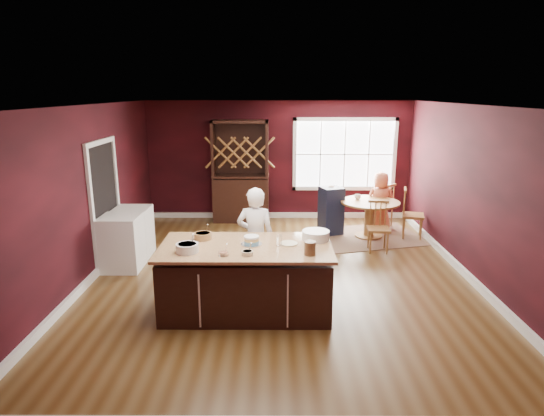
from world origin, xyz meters
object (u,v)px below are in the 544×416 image
(seated_woman, at_px, (380,201))
(chair_south, at_px, (379,227))
(dining_table, at_px, (370,212))
(chair_north, at_px, (382,205))
(washer, at_px, (122,243))
(baker, at_px, (256,238))
(dryer, at_px, (133,232))
(chair_east, at_px, (413,213))
(kitchen_island, at_px, (246,280))
(layer_cake, at_px, (251,240))
(hutch, at_px, (241,172))
(toddler, at_px, (331,194))
(high_chair, at_px, (331,210))

(seated_woman, bearing_deg, chair_south, 74.48)
(dining_table, bearing_deg, chair_north, 60.18)
(chair_north, bearing_deg, washer, -11.88)
(baker, xyz_separation_m, chair_south, (2.20, 1.60, -0.30))
(baker, relative_size, dryer, 1.75)
(chair_north, distance_m, dryer, 5.22)
(baker, xyz_separation_m, dryer, (-2.26, 1.36, -0.33))
(chair_east, bearing_deg, kitchen_island, 149.45)
(layer_cake, distance_m, dryer, 3.08)
(baker, height_order, chair_east, baker)
(hutch, bearing_deg, seated_woman, -13.47)
(washer, bearing_deg, chair_east, 17.54)
(baker, distance_m, dryer, 2.66)
(baker, bearing_deg, chair_east, -133.14)
(chair_south, bearing_deg, dryer, -172.55)
(chair_east, distance_m, chair_south, 1.20)
(baker, distance_m, washer, 2.39)
(kitchen_island, xyz_separation_m, layer_cake, (0.07, 0.05, 0.54))
(kitchen_island, relative_size, dryer, 2.56)
(dining_table, xyz_separation_m, hutch, (-2.69, 1.20, 0.61))
(kitchen_island, bearing_deg, chair_north, 55.24)
(chair_south, distance_m, toddler, 1.46)
(layer_cake, bearing_deg, toddler, 66.98)
(high_chair, height_order, toddler, high_chair)
(kitchen_island, bearing_deg, high_chair, 65.56)
(chair_east, relative_size, chair_south, 1.08)
(dining_table, height_order, washer, washer)
(dining_table, bearing_deg, hutch, 155.92)
(chair_north, relative_size, seated_woman, 0.78)
(dryer, bearing_deg, layer_cake, -42.63)
(kitchen_island, height_order, chair_south, chair_south)
(layer_cake, xyz_separation_m, dryer, (-2.23, 2.05, -0.53))
(dining_table, relative_size, seated_woman, 0.93)
(chair_north, xyz_separation_m, toddler, (-1.17, -0.38, 0.32))
(toddler, bearing_deg, baker, -117.47)
(seated_woman, distance_m, dryer, 5.04)
(hutch, xyz_separation_m, dryer, (-1.78, -2.30, -0.70))
(baker, relative_size, seated_woman, 1.23)
(chair_east, bearing_deg, washer, 122.24)
(chair_south, distance_m, seated_woman, 1.40)
(chair_north, xyz_separation_m, washer, (-4.89, -2.47, -0.04))
(dining_table, distance_m, chair_south, 0.87)
(toddler, xyz_separation_m, dryer, (-3.72, -1.45, -0.36))
(toddler, relative_size, washer, 0.28)
(seated_woman, relative_size, toddler, 4.86)
(chair_east, distance_m, washer, 5.60)
(toddler, height_order, washer, toddler)
(chair_south, relative_size, washer, 1.04)
(layer_cake, height_order, seated_woman, seated_woman)
(dining_table, xyz_separation_m, baker, (-2.21, -2.46, 0.24))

